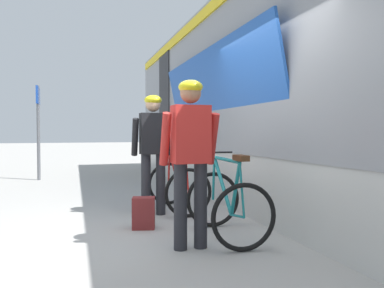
% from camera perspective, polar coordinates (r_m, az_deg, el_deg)
% --- Properties ---
extents(ground_plane, '(80.00, 80.00, 0.00)m').
position_cam_1_polar(ground_plane, '(4.38, -3.02, -14.37)').
color(ground_plane, '#A09E99').
extents(cyclist_near_in_dark, '(0.61, 0.31, 1.76)m').
position_cam_1_polar(cyclist_near_in_dark, '(5.45, -6.01, 0.07)').
color(cyclist_near_in_dark, '#232328').
rests_on(cyclist_near_in_dark, ground).
extents(cyclist_far_in_red, '(0.61, 0.31, 1.76)m').
position_cam_1_polar(cyclist_far_in_red, '(3.84, -0.23, -0.67)').
color(cyclist_far_in_red, '#232328').
rests_on(cyclist_far_in_red, ground).
extents(bicycle_near_red, '(0.75, 1.10, 0.99)m').
position_cam_1_polar(bicycle_near_red, '(5.78, -2.20, -6.31)').
color(bicycle_near_red, black).
rests_on(bicycle_near_red, ground).
extents(bicycle_far_teal, '(0.76, 1.10, 0.99)m').
position_cam_1_polar(bicycle_far_teal, '(4.32, 5.42, -9.12)').
color(bicycle_far_teal, black).
rests_on(bicycle_far_teal, ground).
extents(backpack_on_platform, '(0.32, 0.24, 0.40)m').
position_cam_1_polar(backpack_on_platform, '(4.78, -7.48, -10.52)').
color(backpack_on_platform, maroon).
rests_on(backpack_on_platform, ground).
extents(water_bottle_near_the_bikes, '(0.08, 0.08, 0.20)m').
position_cam_1_polar(water_bottle_near_the_bikes, '(5.06, 1.76, -10.99)').
color(water_bottle_near_the_bikes, red).
rests_on(water_bottle_near_the_bikes, ground).
extents(platform_sign_post, '(0.08, 0.70, 2.40)m').
position_cam_1_polar(platform_sign_post, '(10.17, -22.65, 3.97)').
color(platform_sign_post, '#595B60').
rests_on(platform_sign_post, ground).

